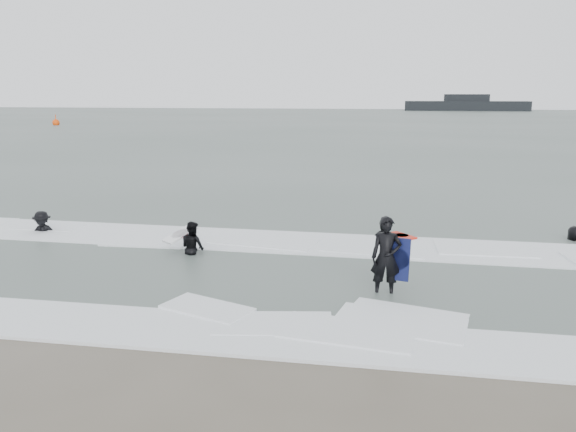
% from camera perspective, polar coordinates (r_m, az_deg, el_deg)
% --- Properties ---
extents(ground, '(320.00, 320.00, 0.00)m').
position_cam_1_polar(ground, '(11.38, -4.79, -10.74)').
color(ground, brown).
rests_on(ground, ground).
extents(sea, '(320.00, 320.00, 0.00)m').
position_cam_1_polar(sea, '(90.23, 9.04, 9.37)').
color(sea, '#47544C').
rests_on(sea, ground).
extents(surfer_centre, '(0.69, 0.48, 1.84)m').
position_cam_1_polar(surfer_centre, '(12.95, 9.79, -7.98)').
color(surfer_centre, black).
rests_on(surfer_centre, ground).
extents(surfer_wading, '(0.93, 0.88, 1.52)m').
position_cam_1_polar(surfer_wading, '(16.10, -9.62, -3.91)').
color(surfer_wading, black).
rests_on(surfer_wading, ground).
extents(surfer_breaker, '(1.12, 0.77, 1.60)m').
position_cam_1_polar(surfer_breaker, '(19.90, -23.64, -1.66)').
color(surfer_breaker, black).
rests_on(surfer_breaker, ground).
extents(surfer_right_near, '(1.09, 0.68, 1.74)m').
position_cam_1_polar(surfer_right_near, '(17.98, 9.77, -2.20)').
color(surfer_right_near, black).
rests_on(surfer_right_near, ground).
extents(surfer_right_far, '(0.91, 0.70, 1.65)m').
position_cam_1_polar(surfer_right_far, '(19.34, 27.08, -2.37)').
color(surfer_right_far, black).
rests_on(surfer_right_far, ground).
extents(surf_foam, '(30.03, 9.06, 0.09)m').
position_cam_1_polar(surf_foam, '(14.75, -0.95, -5.09)').
color(surf_foam, white).
rests_on(surf_foam, ground).
extents(bodyboards, '(7.16, 5.76, 1.25)m').
position_cam_1_polar(bodyboards, '(15.38, 3.57, -2.60)').
color(bodyboards, '#0D123E').
rests_on(bodyboards, ground).
extents(buoy, '(1.00, 1.00, 1.65)m').
position_cam_1_polar(buoy, '(87.93, -22.51, 8.76)').
color(buoy, '#FA480B').
rests_on(buoy, ground).
extents(vessel_horizon, '(31.75, 5.67, 4.31)m').
position_cam_1_polar(vessel_horizon, '(158.71, 17.64, 10.71)').
color(vessel_horizon, black).
rests_on(vessel_horizon, ground).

